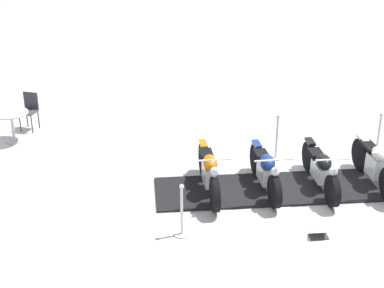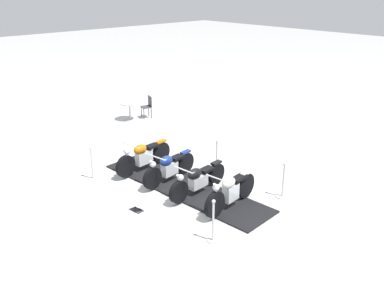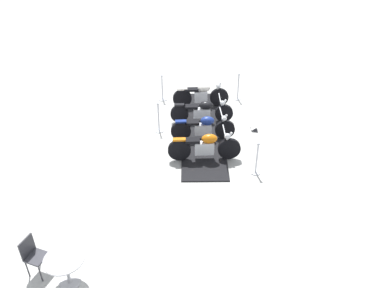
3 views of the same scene
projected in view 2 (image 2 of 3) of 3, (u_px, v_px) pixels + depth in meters
name	position (u px, v px, depth m)	size (l,w,h in m)	color
ground_plane	(184.00, 187.00, 12.52)	(80.00, 80.00, 0.00)	silver
display_platform	(184.00, 187.00, 12.51)	(5.71, 1.41, 0.04)	black
motorcycle_copper	(143.00, 156.00, 13.44)	(0.66, 2.23, 1.03)	black
motorcycle_navy	(169.00, 167.00, 12.70)	(0.80, 2.12, 0.97)	black
motorcycle_black	(197.00, 179.00, 11.96)	(0.69, 2.23, 0.94)	black
motorcycle_cream	(230.00, 191.00, 11.20)	(0.79, 2.12, 1.04)	black
stanchion_left_rear	(283.00, 187.00, 11.87)	(0.36, 0.36, 1.04)	silver
stanchion_right_front	(92.00, 168.00, 12.93)	(0.30, 0.30, 1.05)	silver
stanchion_left_mid	(217.00, 162.00, 13.41)	(0.34, 0.34, 1.09)	silver
stanchion_right_rear	(213.00, 226.00, 9.81)	(0.29, 0.29, 1.09)	silver
info_placard	(137.00, 208.00, 11.24)	(0.36, 0.23, 0.20)	#333338
cafe_table	(130.00, 107.00, 18.38)	(0.84, 0.84, 0.76)	#B7B7BC
cafe_chair_near_table	(148.00, 105.00, 18.71)	(0.50, 0.50, 0.97)	#2D2D33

